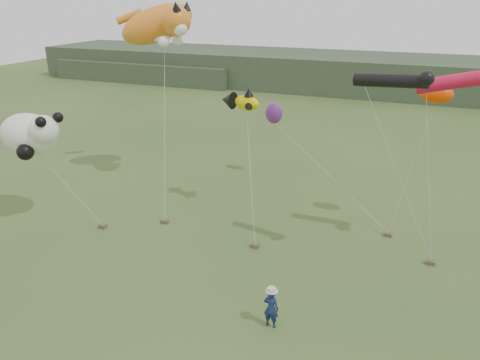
% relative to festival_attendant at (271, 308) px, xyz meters
% --- Properties ---
extents(ground, '(120.00, 120.00, 0.00)m').
position_rel_festival_attendant_xyz_m(ground, '(-1.21, 0.24, -0.74)').
color(ground, '#385123').
rests_on(ground, ground).
extents(headland, '(90.00, 13.00, 4.00)m').
position_rel_festival_attendant_xyz_m(headland, '(-4.32, 44.93, 1.19)').
color(headland, '#2D3D28').
rests_on(headland, ground).
extents(festival_attendant, '(0.55, 0.38, 1.47)m').
position_rel_festival_attendant_xyz_m(festival_attendant, '(0.00, 0.00, 0.00)').
color(festival_attendant, '#14214C').
rests_on(festival_attendant, ground).
extents(sandbag_anchors, '(15.50, 4.70, 0.18)m').
position_rel_festival_attendant_xyz_m(sandbag_anchors, '(-2.34, 5.78, -0.65)').
color(sandbag_anchors, brown).
rests_on(sandbag_anchors, ground).
extents(cat_kite, '(5.53, 3.73, 3.12)m').
position_rel_festival_attendant_xyz_m(cat_kite, '(-10.16, 10.69, 8.50)').
color(cat_kite, orange).
rests_on(cat_kite, ground).
extents(fish_kite, '(2.31, 1.54, 1.16)m').
position_rel_festival_attendant_xyz_m(fish_kite, '(-4.60, 8.51, 5.11)').
color(fish_kite, '#DCC500').
rests_on(fish_kite, ground).
extents(tube_kites, '(5.56, 3.35, 1.36)m').
position_rel_festival_attendant_xyz_m(tube_kites, '(4.37, 6.77, 6.98)').
color(tube_kites, black).
rests_on(tube_kites, ground).
extents(panda_kite, '(3.58, 2.31, 2.22)m').
position_rel_festival_attendant_xyz_m(panda_kite, '(-13.47, 3.63, 3.78)').
color(panda_kite, white).
rests_on(panda_kite, ground).
extents(misc_kites, '(10.09, 4.94, 3.65)m').
position_rel_festival_attendant_xyz_m(misc_kites, '(0.13, 11.63, 4.70)').
color(misc_kites, '#F04100').
rests_on(misc_kites, ground).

